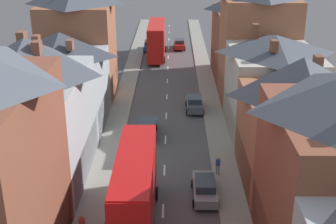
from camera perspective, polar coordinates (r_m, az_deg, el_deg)
pavement_left at (r=52.52m, az=-5.76°, el=0.46°), size 2.20×104.00×0.14m
pavement_right at (r=52.40m, az=5.40°, el=0.42°), size 2.20×104.00×0.14m
centre_line_dashes at (r=50.38m, az=-0.21°, el=-0.46°), size 0.14×97.80×0.01m
terrace_row_left at (r=32.88m, az=-18.74°, el=-3.26°), size 8.00×57.14×14.32m
terrace_row_right at (r=37.95m, az=15.09°, el=0.07°), size 8.00×66.67×14.50m
double_decker_bus_lead at (r=72.21m, az=-1.43°, el=8.81°), size 2.74×10.80×5.30m
double_decker_bus_mid_street at (r=31.50m, az=-4.03°, el=-9.47°), size 2.74×10.80×5.30m
car_near_blue at (r=35.63m, az=4.50°, el=-9.21°), size 1.90×4.47×1.61m
car_near_silver at (r=45.29m, az=-2.58°, el=-2.01°), size 1.90×4.55×1.67m
car_parked_right_a at (r=77.95m, az=1.40°, el=8.30°), size 1.90×4.20×1.65m
car_mid_black at (r=77.01m, az=-2.27°, el=8.11°), size 1.90×3.81×1.63m
car_mid_white at (r=51.58m, az=3.25°, el=1.06°), size 1.90×4.14×1.70m
pedestrian_mid_right at (r=38.46m, az=6.10°, el=-6.39°), size 0.36×0.22×1.61m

